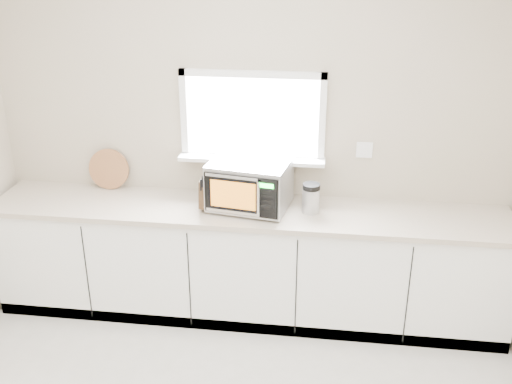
# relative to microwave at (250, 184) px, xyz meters

# --- Properties ---
(back_wall) EXTENTS (4.00, 0.17, 2.70)m
(back_wall) POSITION_rel_microwave_xyz_m (-0.02, 0.28, 0.25)
(back_wall) COLOR #BAA894
(back_wall) RESTS_ON ground
(cabinets) EXTENTS (3.92, 0.60, 0.88)m
(cabinets) POSITION_rel_microwave_xyz_m (-0.02, -0.01, -0.67)
(cabinets) COLOR white
(cabinets) RESTS_ON ground
(countertop) EXTENTS (3.92, 0.64, 0.04)m
(countertop) POSITION_rel_microwave_xyz_m (-0.02, -0.02, -0.21)
(countertop) COLOR #B4AB94
(countertop) RESTS_ON cabinets
(microwave) EXTENTS (0.63, 0.54, 0.37)m
(microwave) POSITION_rel_microwave_xyz_m (0.00, 0.00, 0.00)
(microwave) COLOR black
(microwave) RESTS_ON countertop
(knife_block) EXTENTS (0.11, 0.20, 0.28)m
(knife_block) POSITION_rel_microwave_xyz_m (-0.32, -0.07, -0.07)
(knife_block) COLOR #4A351A
(knife_block) RESTS_ON countertop
(cutting_board) EXTENTS (0.33, 0.08, 0.33)m
(cutting_board) POSITION_rel_microwave_xyz_m (-1.17, 0.23, -0.03)
(cutting_board) COLOR #A16E3E
(cutting_board) RESTS_ON countertop
(coffee_grinder) EXTENTS (0.14, 0.14, 0.23)m
(coffee_grinder) POSITION_rel_microwave_xyz_m (0.46, -0.02, -0.08)
(coffee_grinder) COLOR #B3B5BA
(coffee_grinder) RESTS_ON countertop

